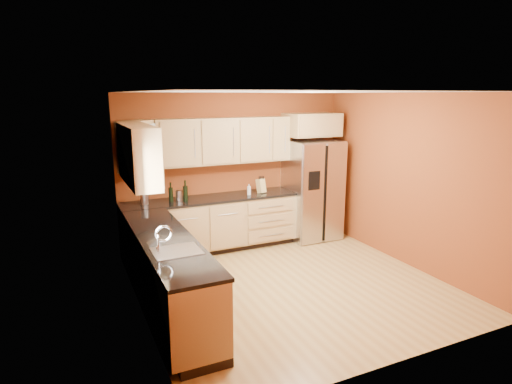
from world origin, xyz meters
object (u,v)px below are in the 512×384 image
Objects in this scene: wine_bottle_a at (185,191)px; soap_dispenser at (249,190)px; knife_block at (261,186)px; canister_left at (179,196)px; refrigerator at (312,190)px.

soap_dispenser is at bearing -1.23° from wine_bottle_a.
knife_block is (1.34, 0.04, -0.05)m from wine_bottle_a.
wine_bottle_a is 1.40× the size of knife_block.
canister_left is 1.43m from knife_block.
refrigerator reaches higher than wine_bottle_a.
wine_bottle_a reaches higher than knife_block.
wine_bottle_a is at bearing 178.77° from soap_dispenser.
canister_left is at bearing 161.10° from knife_block.
knife_block is 0.26m from soap_dispenser.
knife_block is at bearing 0.17° from canister_left.
soap_dispenser is (-0.25, -0.06, -0.03)m from knife_block.
soap_dispenser reaches higher than canister_left.
wine_bottle_a is at bearing 179.76° from refrigerator.
wine_bottle_a is 1.09m from soap_dispenser.
knife_block is at bearing 177.07° from refrigerator.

